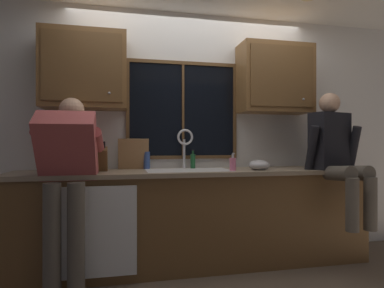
# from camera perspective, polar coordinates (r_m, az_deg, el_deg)

# --- Properties ---
(back_wall) EXTENTS (5.75, 0.12, 2.55)m
(back_wall) POSITION_cam_1_polar(r_m,az_deg,el_deg) (3.44, -0.40, 1.74)
(back_wall) COLOR silver
(back_wall) RESTS_ON floor
(window_glass) EXTENTS (1.10, 0.02, 0.95)m
(window_glass) POSITION_cam_1_polar(r_m,az_deg,el_deg) (3.38, -1.64, 6.03)
(window_glass) COLOR black
(window_frame_top) EXTENTS (1.17, 0.02, 0.04)m
(window_frame_top) POSITION_cam_1_polar(r_m,az_deg,el_deg) (3.45, -1.61, 14.20)
(window_frame_top) COLOR brown
(window_frame_bottom) EXTENTS (1.17, 0.02, 0.04)m
(window_frame_bottom) POSITION_cam_1_polar(r_m,az_deg,el_deg) (3.35, -1.61, -2.36)
(window_frame_bottom) COLOR brown
(window_frame_left) EXTENTS (0.03, 0.02, 0.95)m
(window_frame_left) POSITION_cam_1_polar(r_m,az_deg,el_deg) (3.31, -11.37, 6.14)
(window_frame_left) COLOR brown
(window_frame_right) EXTENTS (0.04, 0.02, 0.95)m
(window_frame_right) POSITION_cam_1_polar(r_m,az_deg,el_deg) (3.51, 7.58, 5.80)
(window_frame_right) COLOR brown
(window_mullion_center) EXTENTS (0.02, 0.02, 0.95)m
(window_mullion_center) POSITION_cam_1_polar(r_m,az_deg,el_deg) (3.36, -1.60, 6.05)
(window_mullion_center) COLOR brown
(lower_cabinet_run) EXTENTS (3.35, 0.58, 0.88)m
(lower_cabinet_run) POSITION_cam_1_polar(r_m,az_deg,el_deg) (3.19, 0.90, -13.26)
(lower_cabinet_run) COLOR brown
(lower_cabinet_run) RESTS_ON floor
(countertop) EXTENTS (3.41, 0.62, 0.04)m
(countertop) POSITION_cam_1_polar(r_m,az_deg,el_deg) (3.09, 0.98, -5.02)
(countertop) COLOR gray
(countertop) RESTS_ON lower_cabinet_run
(dishwasher_front) EXTENTS (0.60, 0.02, 0.74)m
(dishwasher_front) POSITION_cam_1_polar(r_m,az_deg,el_deg) (2.80, -16.13, -14.75)
(dishwasher_front) COLOR white
(upper_cabinet_left) EXTENTS (0.77, 0.36, 0.72)m
(upper_cabinet_left) POSITION_cam_1_polar(r_m,az_deg,el_deg) (3.24, -18.54, 12.30)
(upper_cabinet_left) COLOR brown
(upper_cabinet_right) EXTENTS (0.77, 0.36, 0.72)m
(upper_cabinet_right) POSITION_cam_1_polar(r_m,az_deg,el_deg) (3.58, 14.53, 11.11)
(upper_cabinet_right) COLOR brown
(sink) EXTENTS (0.80, 0.46, 0.21)m
(sink) POSITION_cam_1_polar(r_m,az_deg,el_deg) (3.09, -0.66, -6.47)
(sink) COLOR silver
(sink) RESTS_ON lower_cabinet_run
(faucet) EXTENTS (0.18, 0.09, 0.40)m
(faucet) POSITION_cam_1_polar(r_m,az_deg,el_deg) (3.25, -1.15, 0.05)
(faucet) COLOR silver
(faucet) RESTS_ON countertop
(person_standing) EXTENTS (0.53, 0.69, 1.57)m
(person_standing) POSITION_cam_1_polar(r_m,az_deg,el_deg) (2.74, -21.27, -4.35)
(person_standing) COLOR #595147
(person_standing) RESTS_ON floor
(person_sitting_on_counter) EXTENTS (0.54, 0.65, 1.26)m
(person_sitting_on_counter) POSITION_cam_1_polar(r_m,az_deg,el_deg) (3.40, 24.23, -1.13)
(person_sitting_on_counter) COLOR #595147
(person_sitting_on_counter) RESTS_ON countertop
(knife_block) EXTENTS (0.12, 0.18, 0.32)m
(knife_block) POSITION_cam_1_polar(r_m,az_deg,el_deg) (3.07, -15.92, -2.65)
(knife_block) COLOR brown
(knife_block) RESTS_ON countertop
(cutting_board) EXTENTS (0.30, 0.08, 0.31)m
(cutting_board) POSITION_cam_1_polar(r_m,az_deg,el_deg) (3.23, -10.37, -1.77)
(cutting_board) COLOR #997047
(cutting_board) RESTS_ON countertop
(mixing_bowl) EXTENTS (0.20, 0.20, 0.10)m
(mixing_bowl) POSITION_cam_1_polar(r_m,az_deg,el_deg) (3.17, 11.82, -3.71)
(mixing_bowl) COLOR #B7B7BC
(mixing_bowl) RESTS_ON countertop
(soap_dispenser) EXTENTS (0.06, 0.07, 0.17)m
(soap_dispenser) POSITION_cam_1_polar(r_m,az_deg,el_deg) (3.03, 7.26, -3.53)
(soap_dispenser) COLOR pink
(soap_dispenser) RESTS_ON countertop
(bottle_green_glass) EXTENTS (0.05, 0.05, 0.19)m
(bottle_green_glass) POSITION_cam_1_polar(r_m,az_deg,el_deg) (3.29, 0.11, -2.99)
(bottle_green_glass) COLOR #1E592D
(bottle_green_glass) RESTS_ON countertop
(bottle_tall_clear) EXTENTS (0.06, 0.06, 0.23)m
(bottle_tall_clear) POSITION_cam_1_polar(r_m,az_deg,el_deg) (3.25, -8.04, -2.76)
(bottle_tall_clear) COLOR #334C8C
(bottle_tall_clear) RESTS_ON countertop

